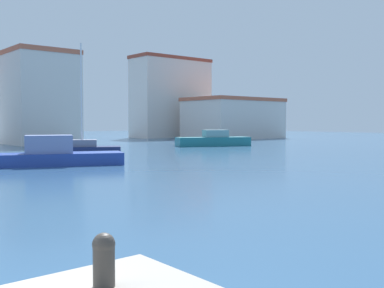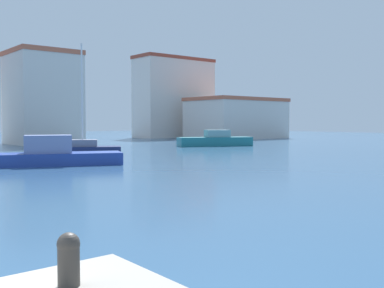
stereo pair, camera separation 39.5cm
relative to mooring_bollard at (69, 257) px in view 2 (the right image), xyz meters
The scene contains 8 objects.
water 25.10m from the mooring_bollard, 58.21° to the left, with size 160.00×160.00×0.00m, color #2D5175.
mooring_bollard is the anchor object (origin of this frame).
sailboat_navy_distant_north 29.66m from the mooring_bollard, 63.78° to the left, with size 5.67×4.25×8.12m.
motorboat_teal_distant_east 42.00m from the mooring_bollard, 45.71° to the left, with size 7.70×4.69×1.64m.
motorboat_blue_outer_mooring 22.70m from the mooring_bollard, 67.92° to the left, with size 7.82×4.85×1.72m.
waterfront_apartments 48.46m from the mooring_bollard, 68.90° to the left, with size 6.77×7.38×10.14m.
warehouse_block 67.20m from the mooring_bollard, 51.90° to the left, with size 12.69×5.22×12.37m.
yacht_club 63.46m from the mooring_bollard, 43.51° to the left, with size 13.77×8.82×5.91m.
Camera 2 is at (-0.03, -5.40, 2.50)m, focal length 42.71 mm.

